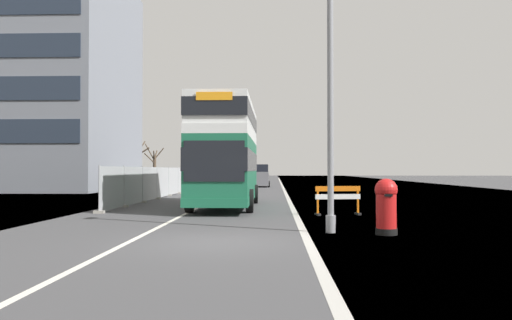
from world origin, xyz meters
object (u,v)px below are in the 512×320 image
at_px(car_receding_mid, 261,176).
at_px(double_decker_bus, 227,153).
at_px(red_pillar_postbox, 386,204).
at_px(car_oncoming_near, 216,178).
at_px(car_receding_far, 258,177).
at_px(roadworks_barrier, 338,196).
at_px(lamppost_foreground, 330,103).

bearing_deg(car_receding_mid, double_decker_bus, -91.70).
xyz_separation_m(red_pillar_postbox, car_oncoming_near, (-8.26, 29.92, 0.17)).
xyz_separation_m(double_decker_bus, red_pillar_postbox, (5.45, -10.12, -1.77)).
relative_size(car_receding_mid, car_receding_far, 1.00).
bearing_deg(car_oncoming_near, red_pillar_postbox, -74.56).
height_order(roadworks_barrier, car_oncoming_near, car_oncoming_near).
height_order(double_decker_bus, lamppost_foreground, lamppost_foreground).
bearing_deg(car_oncoming_near, car_receding_far, 79.97).
distance_m(lamppost_foreground, car_receding_mid, 38.64).
xyz_separation_m(double_decker_bus, car_receding_mid, (0.85, 28.69, -1.53)).
relative_size(lamppost_foreground, car_oncoming_near, 1.79).
bearing_deg(car_receding_mid, car_oncoming_near, -112.41).
distance_m(car_oncoming_near, car_receding_mid, 9.62).
distance_m(lamppost_foreground, car_oncoming_near, 30.42).
height_order(red_pillar_postbox, roadworks_barrier, red_pillar_postbox).
bearing_deg(red_pillar_postbox, car_receding_far, 96.28).
bearing_deg(car_receding_far, car_receding_mid, -85.88).
relative_size(car_oncoming_near, car_receding_far, 1.00).
bearing_deg(red_pillar_postbox, double_decker_bus, 118.30).
bearing_deg(roadworks_barrier, car_oncoming_near, 107.82).
bearing_deg(car_receding_far, double_decker_bus, -90.38).
relative_size(double_decker_bus, roadworks_barrier, 5.54).
bearing_deg(roadworks_barrier, lamppost_foreground, -99.14).
bearing_deg(double_decker_bus, car_receding_far, 89.62).
bearing_deg(car_oncoming_near, roadworks_barrier, -72.18).
xyz_separation_m(red_pillar_postbox, car_receding_mid, (-4.59, 38.81, 0.24)).
bearing_deg(lamppost_foreground, double_decker_bus, 112.05).
relative_size(double_decker_bus, car_receding_mid, 2.32).
xyz_separation_m(lamppost_foreground, car_receding_mid, (-3.09, 38.43, -2.64)).
bearing_deg(car_receding_mid, lamppost_foreground, -85.40).
bearing_deg(lamppost_foreground, car_receding_far, 94.51).
bearing_deg(car_receding_far, roadworks_barrier, -83.61).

